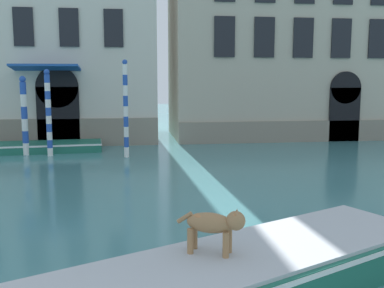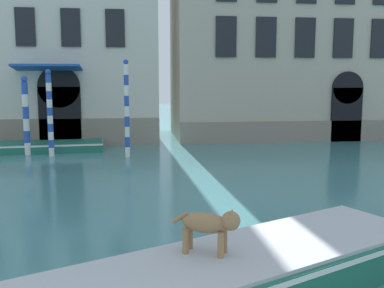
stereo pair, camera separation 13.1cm
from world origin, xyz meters
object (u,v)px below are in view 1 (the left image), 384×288
object	(u,v)px
boat_foreground	(218,280)
mooring_pole_0	(126,109)
dog_on_deck	(215,224)
mooring_pole_3	(24,115)
boat_moored_near_palazzo	(39,147)
mooring_pole_4	(48,113)

from	to	relation	value
boat_foreground	mooring_pole_0	xyz separation A→B (m)	(-1.41, 13.06, 1.72)
dog_on_deck	mooring_pole_3	world-z (taller)	mooring_pole_3
dog_on_deck	boat_moored_near_palazzo	world-z (taller)	dog_on_deck
dog_on_deck	mooring_pole_4	xyz separation A→B (m)	(-4.70, 13.60, 0.74)
boat_foreground	dog_on_deck	size ratio (longest dim) A/B	8.26
dog_on_deck	boat_moored_near_palazzo	bearing A→B (deg)	135.09
dog_on_deck	mooring_pole_4	distance (m)	14.41
dog_on_deck	boat_foreground	bearing A→B (deg)	-63.43
boat_foreground	mooring_pole_0	size ratio (longest dim) A/B	1.98
boat_foreground	mooring_pole_4	bearing A→B (deg)	83.90
boat_foreground	mooring_pole_4	world-z (taller)	mooring_pole_4
mooring_pole_0	mooring_pole_3	bearing A→B (deg)	165.12
boat_moored_near_palazzo	mooring_pole_0	world-z (taller)	mooring_pole_0
dog_on_deck	mooring_pole_3	distance (m)	15.16
boat_foreground	boat_moored_near_palazzo	xyz separation A→B (m)	(-5.44, 15.09, -0.14)
boat_foreground	mooring_pole_4	size ratio (longest dim) A/B	2.19
mooring_pole_3	boat_moored_near_palazzo	bearing A→B (deg)	67.35
boat_moored_near_palazzo	mooring_pole_4	world-z (taller)	mooring_pole_4
dog_on_deck	boat_moored_near_palazzo	xyz separation A→B (m)	(-5.43, 14.86, -0.92)
mooring_pole_3	boat_foreground	bearing A→B (deg)	-67.82
boat_moored_near_palazzo	mooring_pole_0	bearing A→B (deg)	-31.35
mooring_pole_4	mooring_pole_0	bearing A→B (deg)	-13.19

